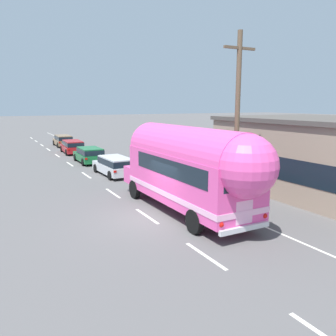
{
  "coord_description": "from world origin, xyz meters",
  "views": [
    {
      "loc": [
        -6.35,
        -13.53,
        5.12
      ],
      "look_at": [
        1.93,
        1.98,
        1.85
      ],
      "focal_mm": 36.89,
      "sensor_mm": 36.0,
      "label": 1
    }
  ],
  "objects": [
    {
      "name": "car_fourth",
      "position": [
        2.15,
        29.68,
        0.79
      ],
      "size": [
        1.94,
        4.44,
        1.37
      ],
      "color": "olive",
      "rests_on": "ground"
    },
    {
      "name": "ground_plane",
      "position": [
        0.0,
        0.0,
        0.0
      ],
      "size": [
        300.0,
        300.0,
        0.0
      ],
      "primitive_type": "plane",
      "color": "#565454"
    },
    {
      "name": "painted_bus",
      "position": [
        1.92,
        -0.35,
        2.31
      ],
      "size": [
        2.66,
        10.59,
        4.12
      ],
      "color": "#EA4C9E",
      "rests_on": "ground"
    },
    {
      "name": "car_lead",
      "position": [
        1.83,
        9.99,
        0.8
      ],
      "size": [
        2.0,
        4.61,
        1.37
      ],
      "color": "silver",
      "rests_on": "ground"
    },
    {
      "name": "lane_markings",
      "position": [
        2.7,
        12.57,
        0.0
      ],
      "size": [
        3.96,
        80.0,
        0.01
      ],
      "color": "silver",
      "rests_on": "ground"
    },
    {
      "name": "car_second",
      "position": [
        1.7,
        16.2,
        0.78
      ],
      "size": [
        2.0,
        4.41,
        1.37
      ],
      "color": "#196633",
      "rests_on": "ground"
    },
    {
      "name": "utility_pole",
      "position": [
        4.55,
        -0.24,
        4.42
      ],
      "size": [
        1.8,
        0.24,
        8.5
      ],
      "color": "brown",
      "rests_on": "ground"
    },
    {
      "name": "car_third",
      "position": [
        1.75,
        22.88,
        0.79
      ],
      "size": [
        2.06,
        4.56,
        1.37
      ],
      "color": "#A5191E",
      "rests_on": "ground"
    }
  ]
}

